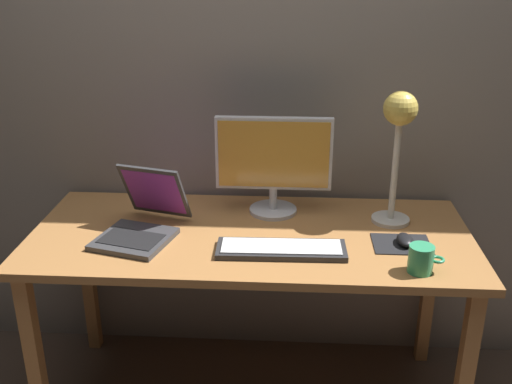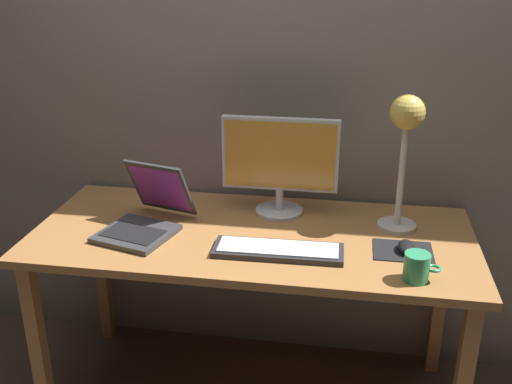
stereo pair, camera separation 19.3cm
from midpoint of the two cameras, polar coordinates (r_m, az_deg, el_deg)
The scene contains 9 objects.
back_wall at distance 2.38m, azimuth 3.64°, elevation 12.57°, with size 4.80×0.06×2.60m, color gray.
desk at distance 2.20m, azimuth 2.16°, elevation -5.80°, with size 1.60×0.70×0.74m.
monitor at distance 2.26m, azimuth 4.77°, elevation 2.91°, with size 0.44×0.19×0.38m.
keyboard_main at distance 2.02m, azimuth 4.89°, elevation -5.64°, with size 0.44×0.15×0.03m.
laptop at distance 2.20m, azimuth -7.86°, elevation -1.91°, with size 0.33×0.40×0.24m.
desk_lamp at distance 2.17m, azimuth 16.66°, elevation 5.38°, with size 0.14×0.14×0.50m.
mousepad at distance 2.12m, azimuth 16.48°, elevation -5.51°, with size 0.20×0.16×0.00m, color black.
mouse at distance 2.11m, azimuth 16.78°, elevation -5.10°, with size 0.06×0.10×0.03m, color black.
coffee_mug at distance 1.94m, azimuth 18.00°, elevation -6.94°, with size 0.12×0.08×0.09m.
Camera 2 is at (0.33, -1.93, 1.69)m, focal length 41.73 mm.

